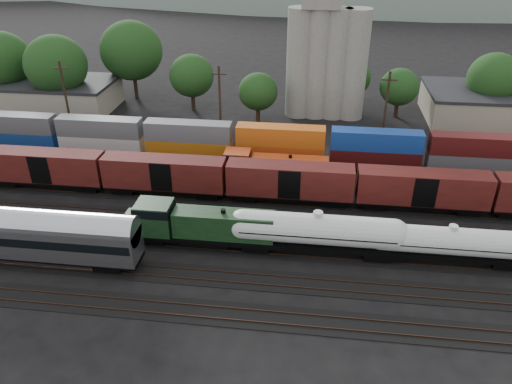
# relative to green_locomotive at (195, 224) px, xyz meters

# --- Properties ---
(ground) EXTENTS (600.00, 600.00, 0.00)m
(ground) POSITION_rel_green_locomotive_xyz_m (9.68, 5.00, -2.62)
(ground) COLOR black
(tracks) EXTENTS (180.00, 33.20, 0.20)m
(tracks) POSITION_rel_green_locomotive_xyz_m (9.68, 5.00, -2.58)
(tracks) COLOR black
(tracks) RESTS_ON ground
(green_locomotive) EXTENTS (17.40, 3.07, 4.61)m
(green_locomotive) POSITION_rel_green_locomotive_xyz_m (0.00, 0.00, 0.00)
(green_locomotive) COLOR black
(green_locomotive) RESTS_ON ground
(tank_car_a) EXTENTS (18.32, 3.28, 4.80)m
(tank_car_a) POSITION_rel_green_locomotive_xyz_m (12.62, 0.00, 0.22)
(tank_car_a) COLOR silver
(tank_car_a) RESTS_ON ground
(tank_car_b) EXTENTS (16.22, 2.90, 4.25)m
(tank_car_b) POSITION_rel_green_locomotive_xyz_m (25.72, 0.00, -0.09)
(tank_car_b) COLOR silver
(tank_car_b) RESTS_ON ground
(passenger_coach) EXTENTS (26.10, 3.22, 5.93)m
(passenger_coach) POSITION_rel_green_locomotive_xyz_m (-17.46, -5.00, 0.99)
(passenger_coach) COLOR silver
(passenger_coach) RESTS_ON ground
(orange_locomotive) EXTENTS (16.23, 2.71, 4.06)m
(orange_locomotive) POSITION_rel_green_locomotive_xyz_m (6.19, 15.00, -0.29)
(orange_locomotive) COLOR black
(orange_locomotive) RESTS_ON ground
(boxcar_string) EXTENTS (138.20, 2.90, 4.20)m
(boxcar_string) POSITION_rel_green_locomotive_xyz_m (9.24, 10.00, 0.49)
(boxcar_string) COLOR black
(boxcar_string) RESTS_ON ground
(container_wall) EXTENTS (160.41, 2.60, 5.80)m
(container_wall) POSITION_rel_green_locomotive_xyz_m (13.67, 20.00, 0.29)
(container_wall) COLOR black
(container_wall) RESTS_ON ground
(grain_silo) EXTENTS (13.40, 5.00, 29.00)m
(grain_silo) POSITION_rel_green_locomotive_xyz_m (12.97, 41.00, 8.63)
(grain_silo) COLOR gray
(grain_silo) RESTS_ON ground
(industrial_sheds) EXTENTS (119.38, 17.26, 5.10)m
(industrial_sheds) POSITION_rel_green_locomotive_xyz_m (16.31, 40.25, -0.07)
(industrial_sheds) COLOR #9E937F
(industrial_sheds) RESTS_ON ground
(tree_band) EXTENTS (164.19, 19.62, 14.40)m
(tree_band) POSITION_rel_green_locomotive_xyz_m (2.06, 41.30, 4.88)
(tree_band) COLOR black
(tree_band) RESTS_ON ground
(utility_poles) EXTENTS (122.20, 0.36, 12.00)m
(utility_poles) POSITION_rel_green_locomotive_xyz_m (9.68, 27.00, 3.59)
(utility_poles) COLOR black
(utility_poles) RESTS_ON ground
(distant_hills) EXTENTS (860.00, 286.00, 130.00)m
(distant_hills) POSITION_rel_green_locomotive_xyz_m (33.60, 265.00, -23.19)
(distant_hills) COLOR #59665B
(distant_hills) RESTS_ON ground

